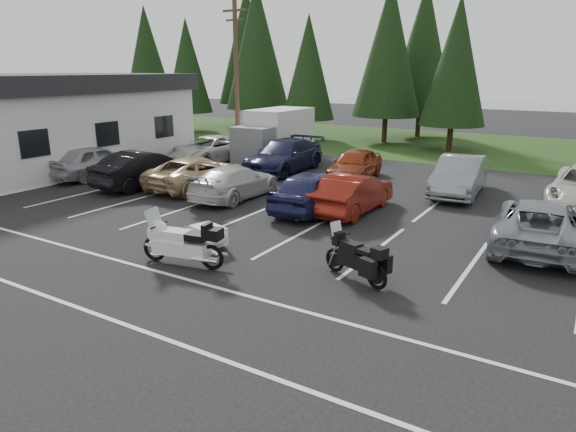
# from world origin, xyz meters

# --- Properties ---
(ground) EXTENTS (120.00, 120.00, 0.00)m
(ground) POSITION_xyz_m (0.00, 0.00, 0.00)
(ground) COLOR black
(ground) RESTS_ON ground
(grass_strip) EXTENTS (80.00, 16.00, 0.01)m
(grass_strip) POSITION_xyz_m (0.00, 24.00, 0.01)
(grass_strip) COLOR #203912
(grass_strip) RESTS_ON ground
(lake_water) EXTENTS (70.00, 50.00, 0.02)m
(lake_water) POSITION_xyz_m (4.00, 55.00, 0.00)
(lake_water) COLOR slate
(lake_water) RESTS_ON ground
(building) EXTENTS (10.60, 15.60, 4.90)m
(building) POSITION_xyz_m (-18.00, 4.00, 2.45)
(building) COLOR silver
(building) RESTS_ON ground
(utility_pole) EXTENTS (1.60, 0.26, 9.00)m
(utility_pole) POSITION_xyz_m (-10.00, 12.00, 4.70)
(utility_pole) COLOR #473321
(utility_pole) RESTS_ON ground
(box_truck) EXTENTS (2.40, 5.60, 2.90)m
(box_truck) POSITION_xyz_m (-8.00, 12.50, 1.45)
(box_truck) COLOR silver
(box_truck) RESTS_ON ground
(stall_markings) EXTENTS (32.00, 16.00, 0.01)m
(stall_markings) POSITION_xyz_m (0.00, 2.00, 0.00)
(stall_markings) COLOR silver
(stall_markings) RESTS_ON ground
(conifer_0) EXTENTS (4.58, 4.58, 10.66)m
(conifer_0) POSITION_xyz_m (-28.00, 22.50, 6.23)
(conifer_0) COLOR #332316
(conifer_0) RESTS_ON ground
(conifer_1) EXTENTS (3.96, 3.96, 9.22)m
(conifer_1) POSITION_xyz_m (-22.00, 21.20, 5.39)
(conifer_1) COLOR #332316
(conifer_1) RESTS_ON ground
(conifer_2) EXTENTS (5.10, 5.10, 11.89)m
(conifer_2) POSITION_xyz_m (-16.00, 22.80, 6.95)
(conifer_2) COLOR #332316
(conifer_2) RESTS_ON ground
(conifer_3) EXTENTS (3.87, 3.87, 9.02)m
(conifer_3) POSITION_xyz_m (-10.50, 21.40, 5.27)
(conifer_3) COLOR #332316
(conifer_3) RESTS_ON ground
(conifer_4) EXTENTS (4.80, 4.80, 11.17)m
(conifer_4) POSITION_xyz_m (-5.00, 22.90, 6.53)
(conifer_4) COLOR #332316
(conifer_4) RESTS_ON ground
(conifer_5) EXTENTS (4.14, 4.14, 9.63)m
(conifer_5) POSITION_xyz_m (0.00, 21.60, 5.63)
(conifer_5) COLOR #332316
(conifer_5) RESTS_ON ground
(conifer_back_a) EXTENTS (5.28, 5.28, 12.30)m
(conifer_back_a) POSITION_xyz_m (-20.00, 27.00, 7.19)
(conifer_back_a) COLOR #332316
(conifer_back_a) RESTS_ON ground
(conifer_back_b) EXTENTS (4.97, 4.97, 11.58)m
(conifer_back_b) POSITION_xyz_m (-4.00, 27.50, 6.77)
(conifer_back_b) COLOR #332316
(conifer_back_b) RESTS_ON ground
(car_near_0) EXTENTS (1.96, 4.76, 1.62)m
(car_near_0) POSITION_xyz_m (-12.68, 3.85, 0.81)
(car_near_0) COLOR #AAA9AE
(car_near_0) RESTS_ON ground
(car_near_1) EXTENTS (2.17, 5.09, 1.63)m
(car_near_1) POSITION_xyz_m (-9.04, 3.70, 0.82)
(car_near_1) COLOR black
(car_near_1) RESTS_ON ground
(car_near_2) EXTENTS (2.49, 5.20, 1.43)m
(car_near_2) POSITION_xyz_m (-6.78, 4.64, 0.72)
(car_near_2) COLOR tan
(car_near_2) RESTS_ON ground
(car_near_3) EXTENTS (2.02, 4.72, 1.36)m
(car_near_3) POSITION_xyz_m (-4.23, 4.05, 0.68)
(car_near_3) COLOR silver
(car_near_3) RESTS_ON ground
(car_near_4) EXTENTS (2.04, 4.66, 1.56)m
(car_near_4) POSITION_xyz_m (-0.54, 4.03, 0.78)
(car_near_4) COLOR #1D1F48
(car_near_4) RESTS_ON ground
(car_near_5) EXTENTS (1.58, 4.49, 1.48)m
(car_near_5) POSITION_xyz_m (0.81, 4.58, 0.74)
(car_near_5) COLOR maroon
(car_near_5) RESTS_ON ground
(car_near_6) EXTENTS (2.78, 5.44, 1.47)m
(car_near_6) POSITION_xyz_m (7.26, 3.88, 0.74)
(car_near_6) COLOR gray
(car_near_6) RESTS_ON ground
(car_far_0) EXTENTS (2.85, 5.54, 1.49)m
(car_far_0) POSITION_xyz_m (-10.56, 10.01, 0.75)
(car_far_0) COLOR silver
(car_far_0) RESTS_ON ground
(car_far_1) EXTENTS (2.48, 5.74, 1.65)m
(car_far_1) POSITION_xyz_m (-5.52, 9.95, 0.82)
(car_far_1) COLOR #151836
(car_far_1) RESTS_ON ground
(car_far_2) EXTENTS (2.09, 4.45, 1.47)m
(car_far_2) POSITION_xyz_m (-1.53, 10.02, 0.74)
(car_far_2) COLOR maroon
(car_far_2) RESTS_ON ground
(car_far_3) EXTENTS (2.07, 5.05, 1.63)m
(car_far_3) POSITION_xyz_m (3.53, 9.50, 0.81)
(car_far_3) COLOR gray
(car_far_3) RESTS_ON ground
(touring_motorcycle) EXTENTS (2.90, 1.32, 1.55)m
(touring_motorcycle) POSITION_xyz_m (-0.88, -2.79, 0.77)
(touring_motorcycle) COLOR white
(touring_motorcycle) RESTS_ON ground
(cargo_trailer) EXTENTS (1.69, 1.26, 0.70)m
(cargo_trailer) POSITION_xyz_m (-1.15, -1.36, 0.35)
(cargo_trailer) COLOR white
(cargo_trailer) RESTS_ON ground
(adventure_motorcycle) EXTENTS (2.46, 1.55, 1.42)m
(adventure_motorcycle) POSITION_xyz_m (3.57, -1.28, 0.71)
(adventure_motorcycle) COLOR black
(adventure_motorcycle) RESTS_ON ground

